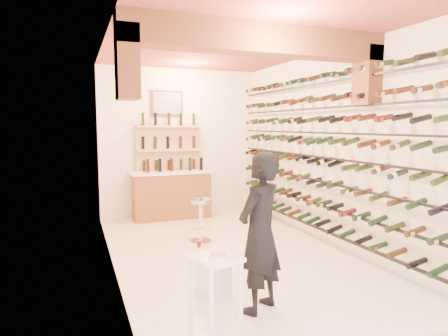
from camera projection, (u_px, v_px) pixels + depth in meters
name	position (u px, v px, depth m)	size (l,w,h in m)	color
ground	(231.00, 253.00, 6.11)	(6.00, 6.00, 0.00)	white
room_shell	(238.00, 106.00, 5.62)	(3.52, 6.02, 3.21)	white
wine_rack	(318.00, 151.00, 6.48)	(0.32, 5.70, 2.56)	black
back_counter	(172.00, 193.00, 8.40)	(1.70, 0.62, 1.29)	brown
back_shelving	(169.00, 163.00, 8.56)	(1.40, 0.31, 2.73)	tan
tasting_table	(215.00, 268.00, 4.00)	(0.56, 0.56, 0.79)	white
white_stool	(213.00, 276.00, 4.66)	(0.31, 0.31, 0.39)	white
person	(260.00, 232.00, 4.15)	(0.62, 0.41, 1.70)	black
chrome_barstool	(201.00, 217.00, 6.66)	(0.38, 0.38, 0.74)	silver
crate_lower	(251.00, 213.00, 8.37)	(0.43, 0.30, 0.26)	#D3BA74
crate_upper	(251.00, 201.00, 8.34)	(0.41, 0.28, 0.24)	#D3BA74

